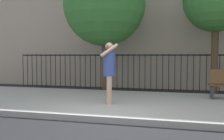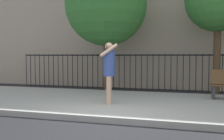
% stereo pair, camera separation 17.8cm
% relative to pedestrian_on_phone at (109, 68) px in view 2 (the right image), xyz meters
% --- Properties ---
extents(ground_plane, '(60.00, 60.00, 0.00)m').
position_rel_pedestrian_on_phone_xyz_m(ground_plane, '(0.32, -1.61, -1.17)').
color(ground_plane, black).
extents(sidewalk, '(28.00, 4.40, 0.15)m').
position_rel_pedestrian_on_phone_xyz_m(sidewalk, '(0.32, 0.59, -1.09)').
color(sidewalk, '#9E9B93').
rests_on(sidewalk, ground).
extents(iron_fence, '(12.03, 0.04, 1.60)m').
position_rel_pedestrian_on_phone_xyz_m(iron_fence, '(0.32, 4.29, -0.15)').
color(iron_fence, black).
rests_on(iron_fence, ground).
extents(pedestrian_on_phone, '(0.52, 0.71, 1.74)m').
position_rel_pedestrian_on_phone_xyz_m(pedestrian_on_phone, '(0.00, 0.00, 0.00)').
color(pedestrian_on_phone, tan).
rests_on(pedestrian_on_phone, sidewalk).
extents(street_tree_near, '(3.32, 3.32, 5.24)m').
position_rel_pedestrian_on_phone_xyz_m(street_tree_near, '(-1.05, 3.04, 2.41)').
color(street_tree_near, '#4C3823').
rests_on(street_tree_near, ground).
extents(street_tree_mid, '(2.43, 2.43, 4.84)m').
position_rel_pedestrian_on_phone_xyz_m(street_tree_mid, '(3.20, 3.35, 2.43)').
color(street_tree_mid, '#4C3823').
rests_on(street_tree_mid, ground).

